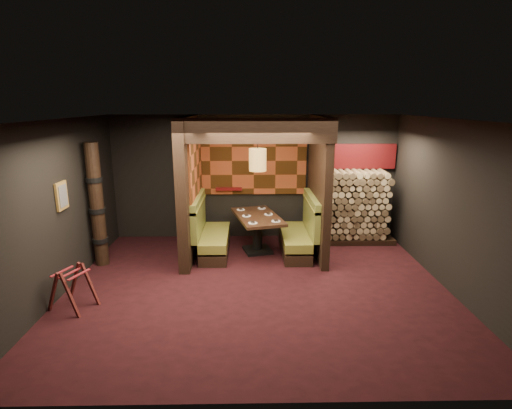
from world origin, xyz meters
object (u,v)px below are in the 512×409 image
Objects in this scene: luggage_rack at (72,286)px; firewood_stack at (356,207)px; pendant_lamp at (258,160)px; booth_bench_right at (300,235)px; booth_bench_left at (210,235)px; dining_table at (258,226)px; totem_column at (97,206)px.

luggage_rack is 0.45× the size of firewood_stack.
pendant_lamp is 0.63× the size of firewood_stack.
firewood_stack is (1.35, 0.70, 0.42)m from booth_bench_right.
booth_bench_left is 2.06× the size of luggage_rack.
luggage_rack is 5.98m from firewood_stack.
dining_table reaches higher than luggage_rack.
dining_table is (-0.89, 0.07, 0.17)m from booth_bench_right.
booth_bench_right is 4.45m from luggage_rack.
booth_bench_left is 0.92× the size of firewood_stack.
totem_column reaches higher than booth_bench_left.
dining_table is at bearing 90.00° from pendant_lamp.
pendant_lamp reaches higher than dining_table.
pendant_lamp is (-0.89, 0.02, 1.59)m from booth_bench_right.
firewood_stack reaches higher than dining_table.
booth_bench_right is at bearing 31.04° from luggage_rack.
booth_bench_left reaches higher than dining_table.
dining_table is at bearing 4.21° from booth_bench_left.
dining_table is 0.70× the size of totem_column.
totem_column is at bearing -172.14° from booth_bench_right.
pendant_lamp reaches higher than booth_bench_right.
dining_table is at bearing 11.41° from totem_column.
pendant_lamp reaches higher than booth_bench_left.
firewood_stack is (3.25, 0.70, 0.42)m from booth_bench_left.
dining_table is (1.00, 0.07, 0.17)m from booth_bench_left.
dining_table is 3.76m from luggage_rack.
booth_bench_left is at bearing 14.75° from totem_column.
booth_bench_right is 0.95× the size of dining_table.
booth_bench_left and booth_bench_right have the same top height.
dining_table is at bearing -164.41° from firewood_stack.
booth_bench_left is 0.67× the size of totem_column.
pendant_lamp reaches higher than firewood_stack.
luggage_rack is (-2.92, -2.32, -1.63)m from pendant_lamp.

